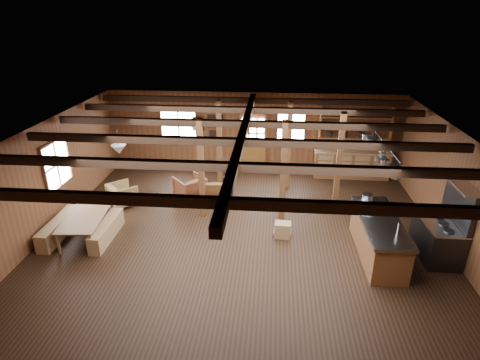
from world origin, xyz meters
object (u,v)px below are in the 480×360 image
Objects in this scene: armchair_a at (190,188)px; kitchen_island at (378,237)px; armchair_b at (214,189)px; dining_table at (87,227)px; armchair_c at (123,194)px; commercial_range at (441,232)px.

kitchen_island is at bearing 111.55° from armchair_a.
kitchen_island reaches higher than armchair_a.
kitchen_island reaches higher than armchair_b.
armchair_b is at bearing 147.21° from armchair_a.
armchair_a is (2.15, 2.42, 0.08)m from dining_table.
armchair_a is 1.15× the size of armchair_b.
armchair_c is (-2.62, -0.64, 0.01)m from armchair_b.
armchair_b is at bearing -119.29° from armchair_c.
armchair_b is at bearing 155.82° from commercial_range.
armchair_c is (-8.31, 1.91, -0.29)m from commercial_range.
armchair_c is at bearing 162.36° from kitchen_island.
dining_table is 1.90m from armchair_c.
commercial_range reaches higher than dining_table.
armchair_b is at bearing 146.69° from kitchen_island.
kitchen_island is at bearing -96.65° from dining_table.
kitchen_island is 1.51× the size of dining_table.
armchair_a is 1.98m from armchair_c.
armchair_a is at bearing 151.46° from kitchen_island.
kitchen_island is at bearing -174.81° from commercial_range.
dining_table is 2.05× the size of armchair_a.
commercial_range is 8.53m from armchair_c.
armchair_c is (0.24, 1.88, 0.04)m from dining_table.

